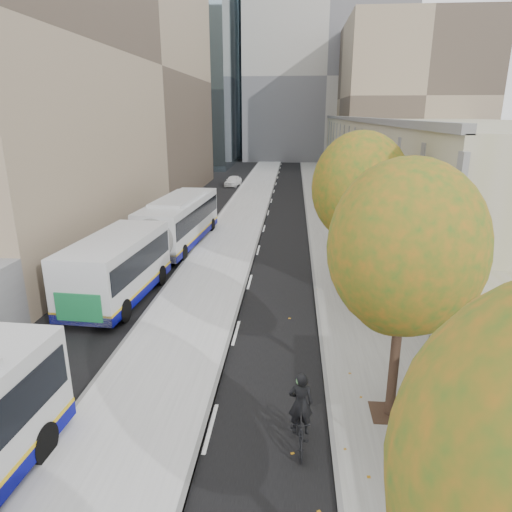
# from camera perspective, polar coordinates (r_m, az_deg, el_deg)

# --- Properties ---
(bus_platform) EXTENTS (4.25, 150.00, 0.15)m
(bus_platform) POSITION_cam_1_polar(r_m,az_deg,el_deg) (35.28, -2.71, 3.25)
(bus_platform) COLOR #B9B9B9
(bus_platform) RESTS_ON ground
(sidewalk) EXTENTS (4.75, 150.00, 0.08)m
(sidewalk) POSITION_cam_1_polar(r_m,az_deg,el_deg) (35.19, 10.34, 2.89)
(sidewalk) COLOR gray
(sidewalk) RESTS_ON ground
(building_tan) EXTENTS (18.00, 92.00, 8.00)m
(building_tan) POSITION_cam_1_polar(r_m,az_deg,el_deg) (64.85, 18.41, 12.39)
(building_tan) COLOR tan
(building_tan) RESTS_ON ground
(building_midrise) EXTENTS (24.00, 46.00, 25.00)m
(building_midrise) POSITION_cam_1_polar(r_m,az_deg,el_deg) (46.27, -27.07, 20.36)
(building_midrise) COLOR gray
(building_midrise) RESTS_ON ground
(building_far_block) EXTENTS (30.00, 18.00, 30.00)m
(building_far_block) POSITION_cam_1_polar(r_m,az_deg,el_deg) (95.29, 8.49, 21.01)
(building_far_block) COLOR #9D9890
(building_far_block) RESTS_ON ground
(bus_shelter) EXTENTS (1.90, 4.40, 2.53)m
(bus_shelter) POSITION_cam_1_polar(r_m,az_deg,el_deg) (12.89, 28.38, -15.16)
(bus_shelter) COLOR #383A3F
(bus_shelter) RESTS_ON sidewalk
(tree_c) EXTENTS (4.20, 4.20, 7.28)m
(tree_c) POSITION_cam_1_polar(r_m,az_deg,el_deg) (12.78, 18.24, 0.95)
(tree_c) COLOR black
(tree_c) RESTS_ON sidewalk
(tree_d) EXTENTS (4.40, 4.40, 7.60)m
(tree_d) POSITION_cam_1_polar(r_m,az_deg,el_deg) (21.39, 12.91, 8.33)
(tree_d) COLOR black
(tree_d) RESTS_ON sidewalk
(bus_far) EXTENTS (3.93, 18.97, 3.14)m
(bus_far) POSITION_cam_1_polar(r_m,az_deg,el_deg) (27.76, -12.07, 2.47)
(bus_far) COLOR silver
(bus_far) RESTS_ON ground
(cyclist) EXTENTS (0.68, 1.81, 2.29)m
(cyclist) POSITION_cam_1_polar(r_m,az_deg,el_deg) (12.99, 5.52, -19.77)
(cyclist) COLOR black
(cyclist) RESTS_ON ground
(distant_car) EXTENTS (2.04, 3.96, 1.29)m
(distant_car) POSITION_cam_1_polar(r_m,az_deg,el_deg) (57.76, -2.90, 9.37)
(distant_car) COLOR white
(distant_car) RESTS_ON ground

